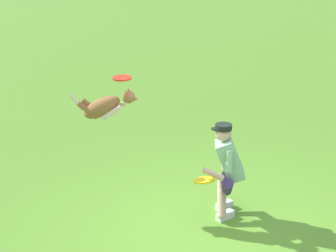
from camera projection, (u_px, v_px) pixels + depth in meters
ground_plane at (215, 236)px, 6.50m from camera, size 60.00×60.00×0.00m
person at (227, 167)px, 6.79m from camera, size 0.71×0.58×1.29m
dog at (106, 107)px, 6.90m from camera, size 0.65×0.83×0.53m
frisbee_flying at (122, 78)px, 6.74m from camera, size 0.32×0.32×0.04m
frisbee_held at (204, 180)px, 6.61m from camera, size 0.28×0.28×0.08m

